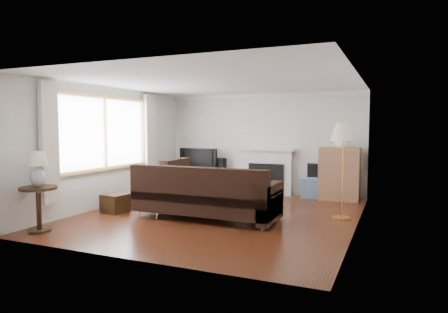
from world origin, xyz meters
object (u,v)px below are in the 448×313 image
at_px(bookshelf, 339,174).
at_px(side_table, 39,209).
at_px(sectional_sofa, 206,194).
at_px(coffee_table, 232,193).
at_px(floor_lamp, 342,171).
at_px(tv_stand, 200,181).

bearing_deg(bookshelf, side_table, -130.73).
bearing_deg(side_table, sectional_sofa, 42.21).
relative_size(coffee_table, floor_lamp, 0.63).
bearing_deg(bookshelf, coffee_table, -148.74).
distance_m(sectional_sofa, floor_lamp, 2.50).
xyz_separation_m(bookshelf, floor_lamp, (0.29, -1.88, 0.27)).
bearing_deg(side_table, floor_lamp, 33.07).
xyz_separation_m(bookshelf, sectional_sofa, (-1.99, -2.84, -0.15)).
height_order(tv_stand, sectional_sofa, sectional_sofa).
bearing_deg(coffee_table, tv_stand, 161.93).
relative_size(floor_lamp, side_table, 2.43).
relative_size(bookshelf, coffee_table, 1.10).
xyz_separation_m(tv_stand, floor_lamp, (3.81, -1.86, 0.62)).
bearing_deg(tv_stand, coffee_table, -42.09).
xyz_separation_m(bookshelf, coffee_table, (-2.12, -1.29, -0.39)).
xyz_separation_m(floor_lamp, side_table, (-4.34, -2.83, -0.51)).
bearing_deg(coffee_table, sectional_sofa, -61.07).
relative_size(tv_stand, coffee_table, 0.93).
relative_size(tv_stand, bookshelf, 0.85).
height_order(bookshelf, coffee_table, bookshelf).
relative_size(bookshelf, side_table, 1.68).
height_order(tv_stand, bookshelf, bookshelf).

